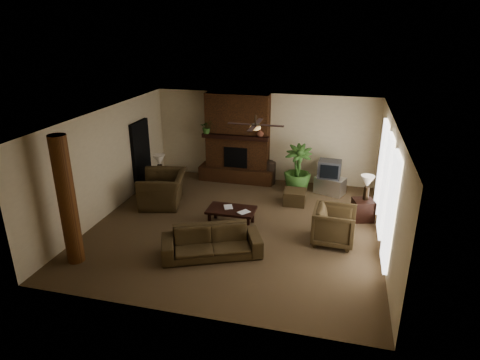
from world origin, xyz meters
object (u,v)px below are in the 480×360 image
(side_table_left, at_px, (160,185))
(side_table_right, at_px, (363,210))
(armchair_left, at_px, (163,184))
(ottoman, at_px, (295,197))
(tv_stand, at_px, (330,185))
(floor_plant, at_px, (297,179))
(armchair_right, at_px, (334,224))
(lamp_left, at_px, (159,161))
(log_column, at_px, (67,201))
(sofa, at_px, (211,238))
(lamp_right, at_px, (367,183))
(coffee_table, at_px, (231,211))
(floor_vase, at_px, (270,170))

(side_table_left, distance_m, side_table_right, 5.85)
(armchair_left, bearing_deg, ottoman, 90.24)
(tv_stand, bearing_deg, floor_plant, -152.20)
(armchair_right, relative_size, lamp_left, 1.48)
(log_column, relative_size, tv_stand, 3.29)
(sofa, bearing_deg, armchair_right, 1.99)
(side_table_left, relative_size, lamp_right, 0.85)
(ottoman, bearing_deg, coffee_table, -129.92)
(floor_vase, height_order, side_table_right, floor_vase)
(floor_vase, xyz_separation_m, side_table_left, (-3.04, -1.65, -0.16))
(side_table_left, bearing_deg, side_table_right, -3.22)
(floor_vase, bearing_deg, ottoman, -55.64)
(tv_stand, bearing_deg, ottoman, -110.52)
(log_column, height_order, side_table_right, log_column)
(sofa, xyz_separation_m, ottoman, (1.43, 3.20, -0.22))
(log_column, height_order, sofa, log_column)
(log_column, bearing_deg, sofa, 18.72)
(lamp_left, bearing_deg, armchair_left, -60.95)
(ottoman, relative_size, floor_plant, 0.41)
(armchair_left, height_order, ottoman, armchair_left)
(log_column, distance_m, armchair_right, 5.85)
(floor_vase, distance_m, lamp_left, 3.48)
(floor_vase, bearing_deg, lamp_left, -152.21)
(floor_plant, bearing_deg, sofa, -108.48)
(coffee_table, distance_m, side_table_left, 2.97)
(log_column, xyz_separation_m, lamp_right, (6.08, 3.63, -0.40))
(tv_stand, height_order, floor_plant, floor_plant)
(sofa, height_order, armchair_left, armchair_left)
(floor_plant, relative_size, lamp_right, 2.23)
(armchair_right, bearing_deg, side_table_right, -23.18)
(armchair_left, height_order, floor_plant, armchair_left)
(log_column, height_order, floor_plant, log_column)
(ottoman, relative_size, side_table_left, 1.09)
(log_column, distance_m, ottoman, 6.03)
(armchair_right, xyz_separation_m, tv_stand, (-0.23, 3.02, -0.23))
(coffee_table, bearing_deg, log_column, -138.69)
(coffee_table, bearing_deg, tv_stand, 49.36)
(floor_plant, distance_m, lamp_right, 2.48)
(log_column, relative_size, side_table_right, 5.09)
(armchair_right, bearing_deg, tv_stand, 7.03)
(log_column, distance_m, side_table_right, 7.11)
(log_column, xyz_separation_m, floor_vase, (3.25, 5.55, -0.97))
(armchair_right, bearing_deg, floor_vase, 34.67)
(armchair_right, relative_size, tv_stand, 1.13)
(log_column, xyz_separation_m, sofa, (2.78, 0.94, -0.98))
(armchair_left, relative_size, lamp_left, 2.12)
(sofa, height_order, armchair_right, armchair_right)
(armchair_left, distance_m, armchair_right, 4.88)
(lamp_left, distance_m, lamp_right, 5.88)
(sofa, xyz_separation_m, armchair_left, (-2.17, 2.30, 0.18))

